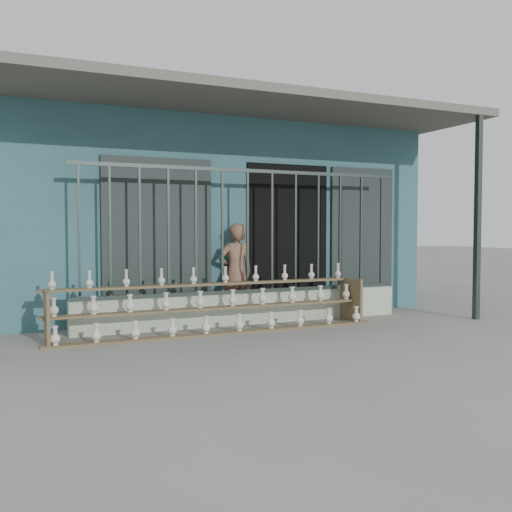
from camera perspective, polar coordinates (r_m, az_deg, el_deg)
name	(u,v)px	position (r m, az deg, el deg)	size (l,w,h in m)	color
ground	(289,339)	(7.21, 3.27, -8.31)	(60.00, 60.00, 0.00)	slate
workshop_building	(188,216)	(11.01, -6.86, 3.96)	(7.40, 6.60, 3.21)	#2C585E
parapet_wall	(248,308)	(8.33, -0.84, -5.24)	(5.00, 0.20, 0.45)	#B1C2A6
security_fence	(248,231)	(8.25, -0.85, 2.51)	(5.00, 0.04, 1.80)	#283330
shelf_rack	(217,305)	(7.70, -3.96, -4.91)	(4.50, 0.68, 0.85)	brown
elderly_woman	(236,272)	(8.49, -2.03, -1.65)	(0.54, 0.35, 1.47)	brown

